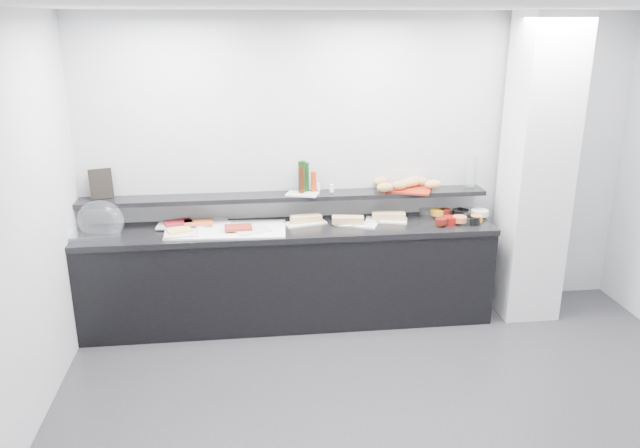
{
  "coord_description": "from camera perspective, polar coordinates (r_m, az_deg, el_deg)",
  "views": [
    {
      "loc": [
        -1.05,
        -3.45,
        2.63
      ],
      "look_at": [
        -0.45,
        1.45,
        1.0
      ],
      "focal_mm": 35.0,
      "sensor_mm": 36.0,
      "label": 1
    }
  ],
  "objects": [
    {
      "name": "bottle_green_a",
      "position": [
        5.56,
        -1.32,
        4.34
      ],
      "size": [
        0.08,
        0.08,
        0.26
      ],
      "primitive_type": "cylinder",
      "rotation": [
        0.0,
        0.0,
        -0.31
      ],
      "color": "black",
      "rests_on": "condiment_tray"
    },
    {
      "name": "tongs_right",
      "position": [
        5.57,
        5.5,
        0.3
      ],
      "size": [
        0.15,
        0.07,
        0.01
      ],
      "primitive_type": "cylinder",
      "rotation": [
        0.0,
        1.57,
        0.41
      ],
      "color": "#ACAEB3",
      "rests_on": "sandwich_plate_right"
    },
    {
      "name": "bread_roll_s",
      "position": [
        5.62,
        7.23,
        3.51
      ],
      "size": [
        0.15,
        0.11,
        0.08
      ],
      "primitive_type": "ellipsoid",
      "rotation": [
        0.0,
        0.0,
        0.11
      ],
      "color": "#AC7B41",
      "rests_on": "bread_tray"
    },
    {
      "name": "sandwich_food_mid",
      "position": [
        5.49,
        2.56,
        0.38
      ],
      "size": [
        0.29,
        0.15,
        0.06
      ],
      "primitive_type": "cube",
      "rotation": [
        0.0,
        0.0,
        -0.15
      ],
      "color": "tan",
      "rests_on": "sandwich_plate_mid"
    },
    {
      "name": "bread_roll_ne",
      "position": [
        5.8,
        9.21,
        3.87
      ],
      "size": [
        0.15,
        0.11,
        0.08
      ],
      "primitive_type": "ellipsoid",
      "rotation": [
        0.0,
        0.0,
        -0.21
      ],
      "color": "#B18043",
      "rests_on": "bread_tray"
    },
    {
      "name": "sandwich_plate_mid",
      "position": [
        5.5,
        3.33,
        -0.02
      ],
      "size": [
        0.39,
        0.28,
        0.01
      ],
      "primitive_type": "cube",
      "rotation": [
        0.0,
        0.0,
        -0.4
      ],
      "color": "white",
      "rests_on": "counter_top"
    },
    {
      "name": "food_salmon",
      "position": [
        5.53,
        -11.04,
        0.15
      ],
      "size": [
        0.25,
        0.16,
        0.02
      ],
      "primitive_type": "cube",
      "rotation": [
        0.0,
        0.0,
        0.03
      ],
      "color": "#CF5A2A",
      "rests_on": "platter_salmon"
    },
    {
      "name": "food_meat_a",
      "position": [
        5.57,
        -12.83,
        0.14
      ],
      "size": [
        0.27,
        0.22,
        0.02
      ],
      "primitive_type": "cube",
      "rotation": [
        0.0,
        0.0,
        0.31
      ],
      "color": "maroon",
      "rests_on": "platter_meat_a"
    },
    {
      "name": "fill_black_fruit",
      "position": [
        5.7,
        14.12,
        0.52
      ],
      "size": [
        0.13,
        0.13,
        0.05
      ],
      "primitive_type": "cylinder",
      "rotation": [
        0.0,
        0.0,
        -0.21
      ],
      "color": "orange",
      "rests_on": "bowl_black_fruit"
    },
    {
      "name": "fill_glass_fruit",
      "position": [
        5.8,
        10.65,
        1.08
      ],
      "size": [
        0.16,
        0.16,
        0.05
      ],
      "primitive_type": "cylinder",
      "rotation": [
        0.0,
        0.0,
        -0.26
      ],
      "color": "orange",
      "rests_on": "bowl_glass_fruit"
    },
    {
      "name": "bowl_black_fruit",
      "position": [
        5.67,
        13.75,
        0.34
      ],
      "size": [
        0.18,
        0.18,
        0.07
      ],
      "primitive_type": "cylinder",
      "rotation": [
        0.0,
        0.0,
        0.41
      ],
      "color": "black",
      "rests_on": "counter_top"
    },
    {
      "name": "fill_glass_salmon",
      "position": [
        5.63,
        12.64,
        0.44
      ],
      "size": [
        0.13,
        0.13,
        0.05
      ],
      "primitive_type": "cylinder",
      "rotation": [
        0.0,
        0.0,
        0.04
      ],
      "color": "#DF6536",
      "rests_on": "bowl_glass_salmon"
    },
    {
      "name": "sandwich_plate_right",
      "position": [
        5.63,
        6.08,
        0.35
      ],
      "size": [
        0.4,
        0.25,
        0.01
      ],
      "primitive_type": "cube",
      "rotation": [
        0.0,
        0.0,
        -0.27
      ],
      "color": "white",
      "rests_on": "counter_top"
    },
    {
      "name": "column",
      "position": [
        5.84,
        19.16,
        4.6
      ],
      "size": [
        0.5,
        0.5,
        2.7
      ],
      "primitive_type": "cube",
      "color": "silver",
      "rests_on": "ground"
    },
    {
      "name": "fill_glass_cream",
      "position": [
        5.87,
        14.41,
        1.02
      ],
      "size": [
        0.18,
        0.18,
        0.05
      ],
      "primitive_type": "cylinder",
      "rotation": [
        0.0,
        0.0,
        -0.15
      ],
      "color": "silver",
      "rests_on": "bowl_glass_cream"
    },
    {
      "name": "cloche_dome",
      "position": [
        5.53,
        -19.41,
        0.34
      ],
      "size": [
        0.46,
        0.37,
        0.34
      ],
      "primitive_type": "ellipsoid",
      "rotation": [
        0.0,
        0.0,
        -0.28
      ],
      "color": "silver",
      "rests_on": "cloche_base"
    },
    {
      "name": "counter_top",
      "position": [
        5.45,
        -2.93,
        -0.53
      ],
      "size": [
        3.62,
        0.62,
        0.05
      ],
      "primitive_type": "cube",
      "color": "black",
      "rests_on": "buffet_cabinet"
    },
    {
      "name": "platter_meat_b",
      "position": [
        5.31,
        -6.16,
        -0.59
      ],
      "size": [
        0.33,
        0.27,
        0.01
      ],
      "primitive_type": "cube",
      "rotation": [
        0.0,
        0.0,
        0.37
      ],
      "color": "silver",
      "rests_on": "linen_runner"
    },
    {
      "name": "bowl_glass_fruit",
      "position": [
        5.79,
        9.77,
        0.97
      ],
      "size": [
        0.18,
        0.18,
        0.07
      ],
      "primitive_type": "cylinder",
      "rotation": [
        0.0,
        0.0,
        -0.3
      ],
      "color": "white",
      "rests_on": "counter_top"
    },
    {
      "name": "bread_roll_se",
      "position": [
        5.71,
        10.29,
        3.6
      ],
      "size": [
        0.16,
        0.1,
        0.08
      ],
      "primitive_type": "ellipsoid",
      "rotation": [
        0.0,
        0.0,
        0.04
      ],
      "color": "tan",
      "rests_on": "bread_tray"
    },
    {
      "name": "buffet_cabinet",
      "position": [
        5.61,
        -2.85,
        -4.88
      ],
      "size": [
        3.6,
        0.6,
        0.85
      ],
      "primitive_type": "cube",
      "color": "black",
      "rests_on": "ground"
    },
    {
      "name": "shaker_salt",
      "position": [
        5.58,
        -0.15,
        3.4
      ],
      "size": [
        0.04,
        0.04,
        0.07
      ],
      "primitive_type": "cylinder",
      "rotation": [
        0.0,
        0.0,
        0.24
      ],
      "color": "white",
      "rests_on": "condiment_tray"
    },
    {
      "name": "shaker_pepper",
      "position": [
        5.54,
        1.08,
        3.29
      ],
      "size": [
        0.04,
        0.04,
        0.07
      ],
      "primitive_type": "cylinder",
      "rotation": [
        0.0,
        0.0,
        -0.14
      ],
      "color": "white",
      "rests_on": "condiment_tray"
    },
    {
      "name": "bread_roll_nw",
      "position": [
        5.74,
        5.57,
        3.86
      ],
      "size": [
        0.16,
        0.13,
        0.08
      ],
      "primitive_type": "ellipsoid",
      "rotation": [
        0.0,
        0.0,
        0.35
      ],
      "color": "#BC8247",
      "rests_on": "bread_tray"
    },
    {
      "name": "framed_print",
      "position": [
        5.69,
        -19.39,
        3.49
      ],
      "size": [
        0.2,
        0.12,
        0.26
      ],
      "primitive_type": "cube",
      "rotation": [
        -0.21,
        0.0,
        0.3
      ],
      "color": "black",
      "rests_on": "wall_shelf"
    },
    {
      "name": "condiment_tray",
      "position": [
        5.51,
        -1.62,
        2.76
      ],
      "size": [
        0.32,
        0.25,
        0.01
      ],
      "primitive_type": "cube",
      "rotation": [
        0.0,
        0.0,
        -0.34
      ],
      "color": "white",
      "rests_on": "wall_shelf"
    },
    {
      "name": "bread_roll_mide",
      "position": [
        5.75,
        8.47,
        3.79
      ],
      "size": [
        0.13,
        0.08,
        0.08
      ],
      "primitive_type": "ellipsoid",
      "rotation": [
        0.0,
        0.0,
        0.02
      ],
      "color": "#B18143",
      "rests_on": "bread_tray"
    },
    {
      "name": "fill_black_jam",
      "position": [
        5.82,
        11.36,
        1.1
      ],
      "size": [
        0.13,
        0.13,
        0.05
      ],
      "primitive_type": "cylinder",
      "rotation": [
        0.0,
        0.0,
        0.34
      ],
      "color": "#4F140B",
      "rests_on": "bowl_black_jam"
    },
    {
      "name": "bottle_hot",
      "position": [
        5.55,
        -0.59,
        3.9
      ],
      "size": [
        0.06,
        0.06,
        0.18
      ],
      "primitive_type": "cylinder",
      "rotation": [
        0.0,
        0.0,
        0.21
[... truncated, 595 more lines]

